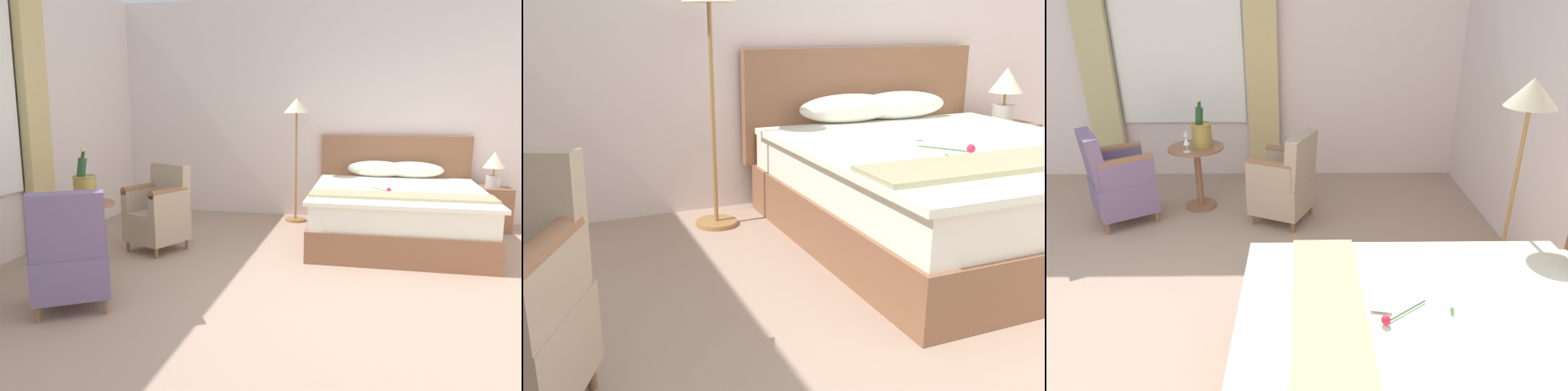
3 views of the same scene
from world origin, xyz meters
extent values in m
cube|color=brown|center=(0.79, 2.11, 0.16)|extent=(1.84, 2.12, 0.33)
cube|color=white|center=(0.79, 2.11, 0.45)|extent=(1.78, 2.06, 0.25)
cube|color=white|center=(0.79, 2.05, 0.60)|extent=(1.87, 2.00, 0.04)
cube|color=tan|center=(0.79, 1.52, 0.63)|extent=(1.84, 0.38, 0.03)
cube|color=brown|center=(0.79, 3.21, 0.74)|extent=(1.93, 0.08, 0.82)
ellipsoid|color=white|center=(0.57, 3.01, 0.72)|extent=(0.78, 0.27, 0.22)
ellipsoid|color=white|center=(1.01, 3.01, 0.72)|extent=(0.78, 0.26, 0.21)
cylinder|color=#2D6628|center=(0.59, 1.92, 0.63)|extent=(0.18, 0.25, 0.01)
sphere|color=#DB2342|center=(0.68, 1.80, 0.65)|extent=(0.05, 0.05, 0.05)
ellipsoid|color=#33702D|center=(0.59, 2.16, 0.64)|extent=(0.05, 0.04, 0.01)
cube|color=white|center=(0.56, 1.80, 0.63)|extent=(0.10, 0.12, 0.00)
cube|color=brown|center=(1.97, 2.95, 0.27)|extent=(0.44, 0.43, 0.54)
sphere|color=olive|center=(2.20, 2.95, 0.39)|extent=(0.02, 0.02, 0.02)
cylinder|color=#B5B5AE|center=(1.97, 2.95, 0.61)|extent=(0.17, 0.17, 0.14)
cylinder|color=olive|center=(1.97, 2.95, 0.73)|extent=(0.02, 0.02, 0.10)
cone|color=beige|center=(1.97, 2.95, 0.88)|extent=(0.26, 0.26, 0.20)
cylinder|color=#9E713C|center=(-0.49, 2.90, 0.01)|extent=(0.28, 0.28, 0.03)
cylinder|color=#9E713C|center=(-0.49, 2.90, 0.74)|extent=(0.03, 0.03, 1.41)
cylinder|color=brown|center=(-1.45, 1.30, 0.06)|extent=(0.04, 0.04, 0.11)
cube|color=tan|center=(-1.55, 1.08, 0.55)|extent=(0.28, 0.47, 0.23)
cylinder|color=brown|center=(-1.55, 1.08, 0.66)|extent=(0.28, 0.47, 0.09)
camera|label=1|loc=(0.48, -3.75, 1.56)|focal=35.00mm
camera|label=2|loc=(-1.51, -0.72, 1.33)|focal=40.00mm
camera|label=3|loc=(2.54, 1.39, 2.15)|focal=32.00mm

